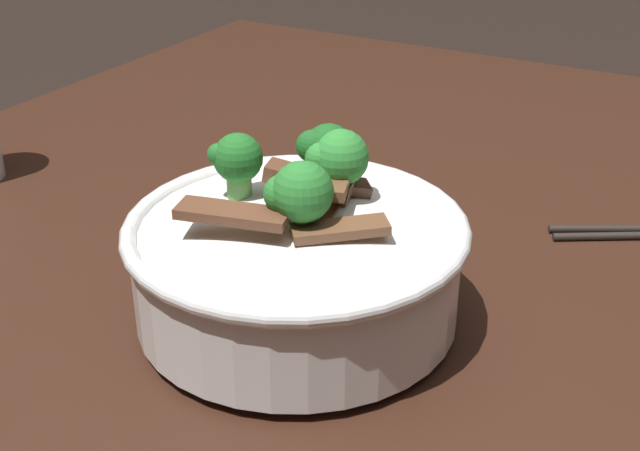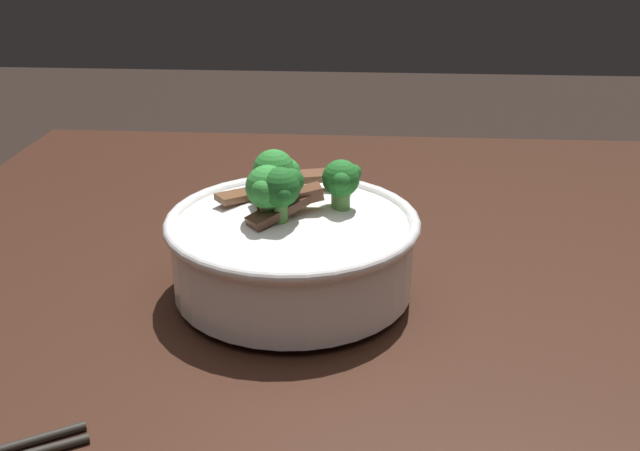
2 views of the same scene
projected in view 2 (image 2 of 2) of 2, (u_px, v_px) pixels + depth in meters
rice_bowl at (293, 240)px, 0.71m from camera, size 0.25×0.25×0.14m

